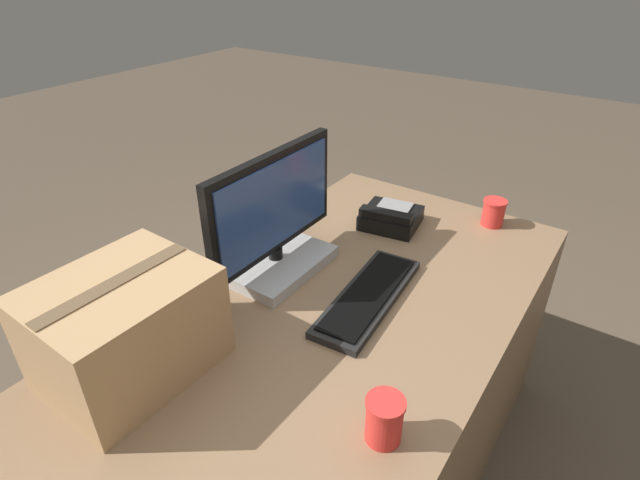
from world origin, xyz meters
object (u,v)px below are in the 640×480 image
at_px(keyboard, 368,296).
at_px(paper_cup_left, 384,419).
at_px(monitor, 274,226).
at_px(desk_phone, 390,217).
at_px(cardboard_box, 126,327).
at_px(paper_cup_right, 493,212).

relative_size(keyboard, paper_cup_left, 4.36).
relative_size(monitor, paper_cup_left, 4.90).
height_order(monitor, desk_phone, monitor).
bearing_deg(keyboard, cardboard_box, 143.64).
bearing_deg(paper_cup_right, cardboard_box, 158.13).
xyz_separation_m(paper_cup_left, paper_cup_right, (1.02, 0.11, -0.01)).
xyz_separation_m(monitor, paper_cup_right, (0.66, -0.46, -0.10)).
bearing_deg(monitor, paper_cup_right, -35.17).
xyz_separation_m(monitor, paper_cup_left, (-0.36, -0.57, -0.09)).
xyz_separation_m(paper_cup_right, cardboard_box, (-1.18, 0.47, 0.08)).
bearing_deg(cardboard_box, paper_cup_left, -74.45).
height_order(desk_phone, cardboard_box, cardboard_box).
bearing_deg(monitor, paper_cup_left, -122.21).
height_order(keyboard, desk_phone, desk_phone).
height_order(paper_cup_left, paper_cup_right, paper_cup_left).
relative_size(monitor, keyboard, 1.12).
distance_m(monitor, desk_phone, 0.49).
distance_m(monitor, paper_cup_left, 0.68).
bearing_deg(monitor, cardboard_box, 178.81).
bearing_deg(desk_phone, keyboard, -169.48).
height_order(monitor, paper_cup_right, monitor).
height_order(monitor, cardboard_box, monitor).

